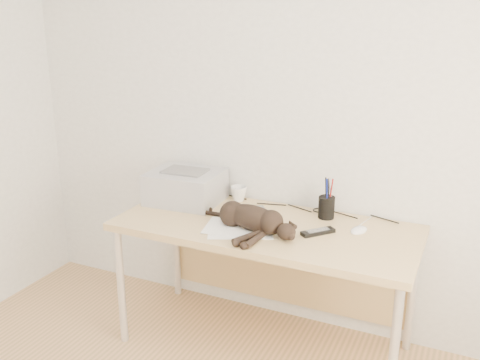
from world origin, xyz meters
The scene contains 11 objects.
wall_back centered at (0.00, 1.75, 1.30)m, with size 3.50×3.50×0.00m, color white.
desk centered at (0.00, 1.48, 0.61)m, with size 1.60×0.70×0.74m.
printer centered at (-0.57, 1.53, 0.83)m, with size 0.43×0.37×0.20m.
papers centered at (-0.10, 1.27, 0.74)m, with size 0.42×0.35×0.01m.
cat centered at (-0.05, 1.29, 0.80)m, with size 0.61×0.37×0.14m.
mug centered at (-0.29, 1.67, 0.78)m, with size 0.10×0.10×0.09m, color white.
pen_cup centered at (0.27, 1.62, 0.80)m, with size 0.09×0.09×0.23m.
remote_grey centered at (-0.07, 1.51, 0.75)m, with size 0.05×0.19×0.02m, color slate.
remote_black centered at (0.29, 1.39, 0.75)m, with size 0.05×0.18×0.02m, color black.
mouse centered at (0.47, 1.50, 0.76)m, with size 0.07×0.12×0.04m, color white.
cable_tangle centered at (0.00, 1.70, 0.75)m, with size 1.36×0.07×0.01m, color black, non-canonical shape.
Camera 1 is at (0.98, -1.07, 1.83)m, focal length 40.00 mm.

